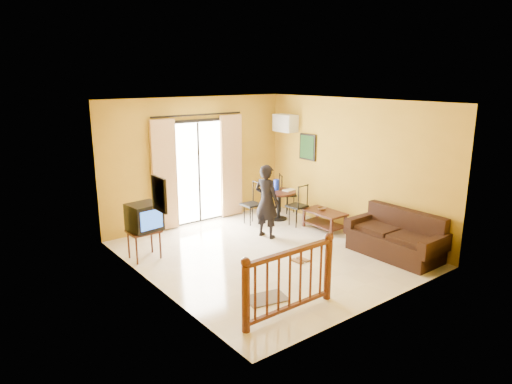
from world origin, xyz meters
TOP-DOWN VIEW (x-y plane):
  - ground at (0.00, 0.00)m, footprint 5.00×5.00m
  - room_shell at (0.00, 0.00)m, footprint 5.00×5.00m
  - balcony_door at (0.00, 2.43)m, footprint 2.25×0.14m
  - tv_table at (-1.90, 1.21)m, footprint 0.54×0.45m
  - television at (-1.87, 1.20)m, footprint 0.59×0.55m
  - picture_left at (-2.22, -0.20)m, footprint 0.05×0.42m
  - dining_table at (1.54, 1.51)m, footprint 0.80×0.80m
  - water_jug at (1.57, 1.62)m, footprint 0.13×0.13m
  - serving_tray at (1.77, 1.41)m, footprint 0.30×0.21m
  - dining_chairs at (1.49, 1.44)m, footprint 1.70×1.38m
  - air_conditioner at (2.09, 1.95)m, footprint 0.31×0.60m
  - botanical_print at (2.22, 1.30)m, footprint 0.05×0.50m
  - coffee_table at (1.85, 0.35)m, footprint 0.52×0.93m
  - bowl at (1.85, 0.43)m, footprint 0.22×0.22m
  - sofa at (1.85, -1.49)m, footprint 0.83×1.76m
  - standing_person at (0.58, 0.76)m, footprint 0.49×0.63m
  - stair_balustrade at (-1.15, -1.90)m, footprint 1.63×0.13m
  - doormat at (-1.13, -1.37)m, footprint 0.68×0.53m
  - sandals at (0.25, -0.62)m, footprint 0.26×0.26m

SIDE VIEW (x-z plane):
  - ground at x=0.00m, z-range 0.00..0.00m
  - dining_chairs at x=1.49m, z-range -0.47..0.47m
  - doormat at x=-1.13m, z-range 0.00..0.02m
  - sandals at x=0.25m, z-range 0.00..0.03m
  - coffee_table at x=1.85m, z-range 0.07..0.48m
  - sofa at x=1.85m, z-range -0.11..0.73m
  - bowl at x=1.85m, z-range 0.41..0.47m
  - tv_table at x=-1.90m, z-range 0.19..0.74m
  - dining_table at x=1.54m, z-range 0.19..0.86m
  - stair_balustrade at x=-1.15m, z-range 0.05..1.08m
  - serving_tray at x=1.77m, z-range 0.67..0.69m
  - standing_person at x=0.58m, z-range 0.00..1.52m
  - television at x=-1.87m, z-range 0.54..1.03m
  - water_jug at x=1.57m, z-range 0.67..0.92m
  - balcony_door at x=0.00m, z-range -0.04..2.42m
  - picture_left at x=-2.22m, z-range 1.29..1.81m
  - botanical_print at x=2.22m, z-range 1.35..1.95m
  - room_shell at x=0.00m, z-range -0.80..4.20m
  - air_conditioner at x=2.09m, z-range 1.95..2.35m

